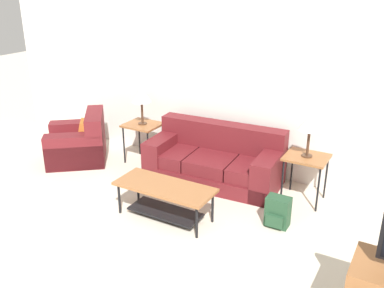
% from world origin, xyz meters
% --- Properties ---
extents(wall_back, '(8.92, 0.06, 2.60)m').
position_xyz_m(wall_back, '(0.00, 4.03, 1.30)').
color(wall_back, silver).
rests_on(wall_back, ground_plane).
extents(couch, '(2.00, 1.01, 0.82)m').
position_xyz_m(couch, '(-0.04, 3.48, 0.30)').
color(couch, maroon).
rests_on(couch, ground_plane).
extents(armchair, '(1.29, 1.29, 0.80)m').
position_xyz_m(armchair, '(-2.32, 3.04, 0.29)').
color(armchair, maroon).
rests_on(armchair, ground_plane).
extents(coffee_table, '(1.26, 0.52, 0.45)m').
position_xyz_m(coffee_table, '(-0.09, 2.20, 0.33)').
color(coffee_table, '#935B33').
rests_on(coffee_table, ground_plane).
extents(side_table_left, '(0.56, 0.50, 0.65)m').
position_xyz_m(side_table_left, '(-1.36, 3.51, 0.58)').
color(side_table_left, '#935B33').
rests_on(side_table_left, ground_plane).
extents(side_table_right, '(0.56, 0.50, 0.65)m').
position_xyz_m(side_table_right, '(1.29, 3.51, 0.58)').
color(side_table_right, '#935B33').
rests_on(side_table_right, ground_plane).
extents(table_lamp_left, '(0.31, 0.31, 0.59)m').
position_xyz_m(table_lamp_left, '(-1.36, 3.51, 1.12)').
color(table_lamp_left, '#472D1E').
rests_on(table_lamp_left, side_table_left).
extents(table_lamp_right, '(0.31, 0.31, 0.59)m').
position_xyz_m(table_lamp_right, '(1.29, 3.51, 1.12)').
color(table_lamp_right, '#472D1E').
rests_on(table_lamp_right, side_table_right).
extents(backpack, '(0.29, 0.26, 0.38)m').
position_xyz_m(backpack, '(1.21, 2.72, 0.19)').
color(backpack, '#23472D').
rests_on(backpack, ground_plane).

